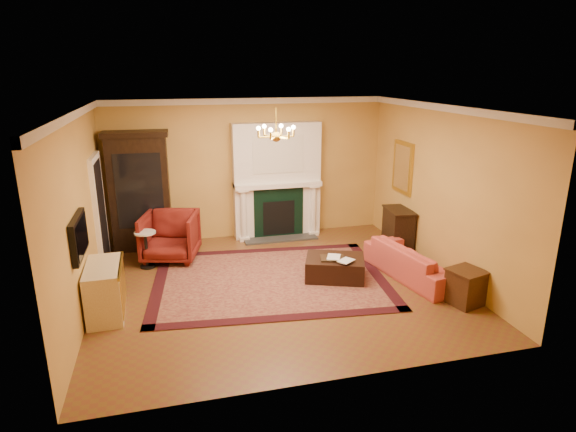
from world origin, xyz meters
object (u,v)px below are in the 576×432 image
object	(u,v)px
pedestal_table	(146,247)
end_table	(465,288)
coral_sofa	(414,256)
console_table	(398,230)
leather_ottoman	(335,268)
wingback_armchair	(170,234)
china_cabinet	(140,194)
commode	(105,290)

from	to	relation	value
pedestal_table	end_table	xyz separation A→B (m)	(4.90, -2.76, -0.14)
coral_sofa	console_table	distance (m)	1.36
pedestal_table	coral_sofa	distance (m)	4.89
coral_sofa	leather_ottoman	xyz separation A→B (m)	(-1.38, 0.28, -0.19)
wingback_armchair	pedestal_table	size ratio (longest dim) A/B	1.47
china_cabinet	commode	xyz separation A→B (m)	(-0.47, -2.84, -0.76)
leather_ottoman	end_table	bearing A→B (deg)	-20.07
console_table	leather_ottoman	size ratio (longest dim) A/B	0.83
coral_sofa	china_cabinet	bearing A→B (deg)	49.17
wingback_armchair	leather_ottoman	bearing A→B (deg)	-15.69
pedestal_table	coral_sofa	size ratio (longest dim) A/B	0.35
end_table	china_cabinet	bearing A→B (deg)	142.05
china_cabinet	console_table	xyz separation A→B (m)	(5.04, -1.43, -0.74)
coral_sofa	pedestal_table	bearing A→B (deg)	60.12
pedestal_table	coral_sofa	bearing A→B (deg)	-19.32
commode	wingback_armchair	bearing A→B (deg)	62.28
wingback_armchair	console_table	xyz separation A→B (m)	(4.51, -0.62, -0.10)
pedestal_table	commode	bearing A→B (deg)	-107.75
coral_sofa	console_table	bearing A→B (deg)	-25.18
pedestal_table	end_table	size ratio (longest dim) A/B	1.29
console_table	pedestal_table	bearing A→B (deg)	-176.91
pedestal_table	leather_ottoman	world-z (taller)	pedestal_table
end_table	console_table	size ratio (longest dim) A/B	0.65
console_table	leather_ottoman	bearing A→B (deg)	-142.54
wingback_armchair	pedestal_table	xyz separation A→B (m)	(-0.45, -0.31, -0.11)
china_cabinet	coral_sofa	bearing A→B (deg)	-28.12
pedestal_table	leather_ottoman	size ratio (longest dim) A/B	0.70
china_cabinet	leather_ottoman	size ratio (longest dim) A/B	2.29
china_cabinet	console_table	bearing A→B (deg)	-13.68
china_cabinet	pedestal_table	xyz separation A→B (m)	(0.08, -1.12, -0.75)
coral_sofa	console_table	xyz separation A→B (m)	(0.34, 1.31, 0.02)
coral_sofa	leather_ottoman	distance (m)	1.42
wingback_armchair	end_table	size ratio (longest dim) A/B	1.89
coral_sofa	end_table	world-z (taller)	coral_sofa
console_table	china_cabinet	bearing A→B (deg)	170.78
end_table	console_table	xyz separation A→B (m)	(0.06, 2.45, 0.14)
china_cabinet	leather_ottoman	distance (m)	4.24
china_cabinet	commode	size ratio (longest dim) A/B	2.19
china_cabinet	end_table	bearing A→B (deg)	-35.79
commode	console_table	xyz separation A→B (m)	(5.51, 1.41, 0.02)
china_cabinet	end_table	distance (m)	6.38
wingback_armchair	coral_sofa	size ratio (longest dim) A/B	0.51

